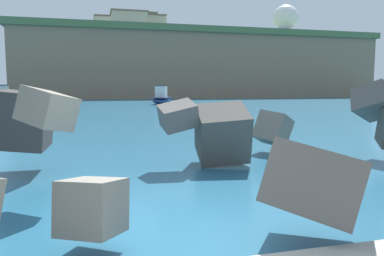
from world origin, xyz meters
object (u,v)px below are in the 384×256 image
station_building_west (129,22)px  station_building_central (107,28)px  boat_mid_left (162,99)px  radar_dome (285,23)px  station_building_annex (155,26)px  station_building_east (143,25)px  mooring_buoy_inner (234,108)px

station_building_west → station_building_central: bearing=114.2°
boat_mid_left → radar_dome: 60.00m
station_building_annex → station_building_west: bearing=-144.7°
station_building_east → station_building_central: bearing=145.3°
station_building_annex → station_building_east: bearing=-169.8°
mooring_buoy_inner → station_building_annex: size_ratio=0.07×
mooring_buoy_inner → station_building_west: bearing=95.5°
radar_dome → station_building_annex: (-33.56, -2.06, -2.44)m
mooring_buoy_inner → station_building_central: size_ratio=0.06×
radar_dome → station_building_west: radar_dome is taller
radar_dome → station_building_annex: bearing=-176.5°
station_building_annex → boat_mid_left: bearing=-98.3°
radar_dome → station_building_central: (-43.90, 2.68, -2.40)m
boat_mid_left → station_building_west: 38.34m
station_building_east → boat_mid_left: bearing=-94.4°
station_building_central → station_building_east: 9.20m
radar_dome → station_building_annex: radar_dome is taller
station_building_central → station_building_east: size_ratio=1.22×
mooring_buoy_inner → radar_dome: radar_dome is taller
mooring_buoy_inner → radar_dome: (35.10, 55.26, 17.98)m
boat_mid_left → mooring_buoy_inner: 14.17m
mooring_buoy_inner → station_building_west: size_ratio=0.06×
boat_mid_left → station_building_east: bearing=85.6°
station_building_west → station_building_east: station_building_east is taller
boat_mid_left → station_building_west: size_ratio=0.65×
station_building_east → station_building_annex: bearing=10.2°
boat_mid_left → mooring_buoy_inner: (4.27, -13.51, -0.49)m
station_building_west → boat_mid_left: bearing=-89.3°
radar_dome → station_building_east: (-36.34, -2.56, -2.24)m
mooring_buoy_inner → station_building_east: bearing=91.3°
station_building_east → station_building_annex: (2.78, 0.50, -0.21)m
mooring_buoy_inner → station_building_annex: 55.45m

